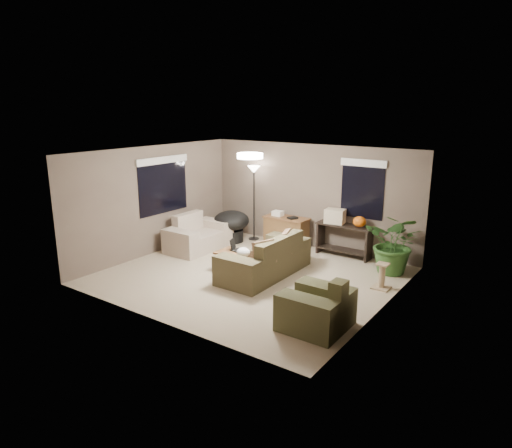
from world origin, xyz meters
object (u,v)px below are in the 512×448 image
Objects in this scene: armchair at (317,310)px; papasan_chair at (231,224)px; desk at (286,232)px; floor_lamp at (254,178)px; console_table at (344,238)px; houseplant at (395,250)px; coffee_table at (240,256)px; cat_scratching_post at (382,278)px; main_sofa at (266,261)px; loveseat at (198,237)px.

armchair is 1.09× the size of papasan_chair.
desk is 0.58× the size of floor_lamp.
console_table is (-1.14, 3.48, 0.14)m from armchair.
desk is 1.60m from floor_lamp.
houseplant is at bearing -5.82° from desk.
coffee_table is 2.09m from desk.
coffee_table is 0.52× the size of floor_lamp.
main_sofa is at bearing -163.31° from cat_scratching_post.
loveseat is at bearing 158.76° from coffee_table.
floor_lamp reaches higher than desk.
loveseat is 1.45× the size of desk.
console_table is 2.75m from floor_lamp.
main_sofa is 1.71× the size of houseplant.
main_sofa is 1.38× the size of loveseat.
armchair is 0.91× the size of desk.
loveseat is at bearing -106.20° from papasan_chair.
armchair is 1.00× the size of coffee_table.
floor_lamp is (-1.19, 2.17, 1.24)m from coffee_table.
main_sofa is 0.56m from coffee_table.
main_sofa is 2.20× the size of coffee_table.
main_sofa is 4.40× the size of cat_scratching_post.
papasan_chair is 0.71× the size of houseplant.
armchair is (4.26, -1.96, 0.00)m from loveseat.
desk is (-0.15, 2.08, 0.02)m from coffee_table.
loveseat is at bearing 155.35° from armchair.
papasan_chair is at bearing 132.47° from coffee_table.
houseplant reaches higher than papasan_chair.
papasan_chair reaches higher than cat_scratching_post.
papasan_chair is 1.28m from floor_lamp.
cat_scratching_post is at bearing -23.10° from desk.
papasan_chair is (-2.06, 1.47, 0.17)m from main_sofa.
armchair is at bearing -37.08° from main_sofa.
papasan_chair is 4.17m from houseplant.
armchair is at bearing -36.33° from papasan_chair.
desk reaches higher than coffee_table.
papasan_chair is 0.48× the size of floor_lamp.
main_sofa is 2.20× the size of armchair.
main_sofa and loveseat have the same top height.
console_table is at bearing 135.78° from cat_scratching_post.
floor_lamp is at bearing 174.45° from houseplant.
desk is at bearing 16.36° from papasan_chair.
loveseat is 1.24× the size of houseplant.
floor_lamp is at bearing 175.17° from desk.
papasan_chair is at bearing -169.03° from console_table.
main_sofa is 2.00m from desk.
loveseat is 4.69m from armchair.
armchair is 0.77× the size of console_table.
houseplant reaches higher than console_table.
loveseat is 1.23× the size of console_table.
loveseat is 3.48m from console_table.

